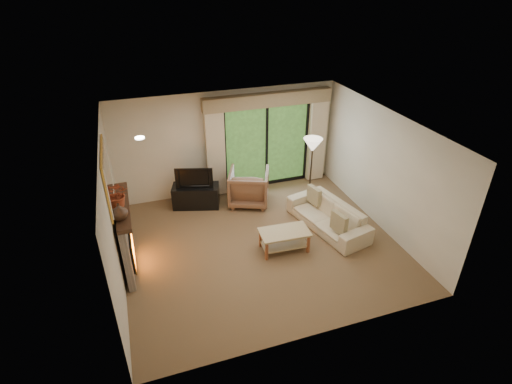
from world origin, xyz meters
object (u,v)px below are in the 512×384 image
object	(u,v)px
media_console	(196,196)
coffee_table	(284,240)
sofa	(328,216)
armchair	(249,187)

from	to	relation	value
media_console	coffee_table	bearing A→B (deg)	-42.28
coffee_table	sofa	bearing A→B (deg)	22.94
armchair	sofa	size ratio (longest dim) A/B	0.47
armchair	coffee_table	bearing A→B (deg)	115.42
armchair	coffee_table	world-z (taller)	armchair
sofa	coffee_table	size ratio (longest dim) A/B	2.04
sofa	coffee_table	distance (m)	1.29
media_console	coffee_table	distance (m)	2.64
armchair	coffee_table	size ratio (longest dim) A/B	0.95
sofa	coffee_table	bearing A→B (deg)	-83.04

